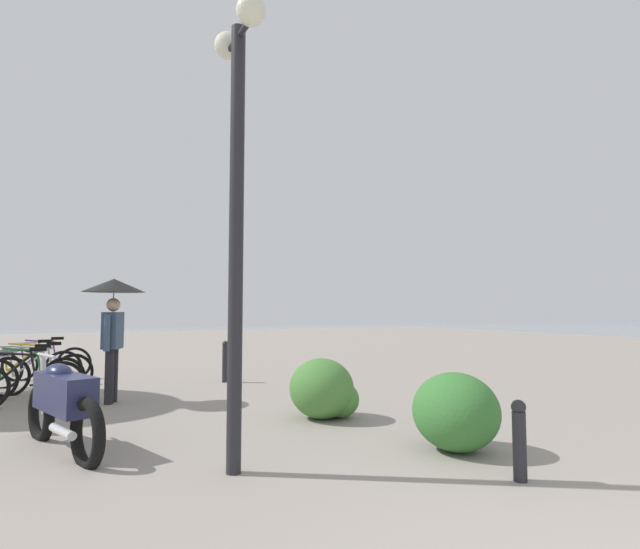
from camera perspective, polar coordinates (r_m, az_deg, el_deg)
lamppost at (r=5.06m, az=-9.39°, el=12.03°), size 0.98×0.28×4.44m
motorcycle at (r=6.30m, az=-27.16°, el=-12.88°), size 2.11×0.75×1.06m
bicycle_black at (r=9.29m, az=-30.60°, el=-10.64°), size 0.13×1.77×0.95m
bicycle_green at (r=10.14m, az=-30.03°, el=-10.05°), size 0.43×1.74×0.95m
bicycle_white at (r=10.64m, az=-29.04°, el=-9.78°), size 0.29×1.76×0.95m
bicycle_yellow at (r=11.59m, az=-29.75°, el=-9.23°), size 0.09×1.77×0.95m
bicycle_purple at (r=12.57m, az=-28.54°, el=-8.82°), size 0.33×1.76×0.95m
pedestrian at (r=8.97m, az=-22.39°, el=-3.19°), size 1.00×1.00×2.03m
bollard_near at (r=5.05m, az=21.67°, el=-16.88°), size 0.13×0.13×0.72m
bollard_mid at (r=10.90m, az=-10.71°, el=-9.57°), size 0.13×0.13×0.86m
shrub_low at (r=7.31m, az=2.18°, el=-13.94°), size 0.61×0.55×0.52m
shrub_round at (r=5.82m, az=15.12°, el=-14.78°), size 0.99×0.89×0.84m
shrub_wide at (r=7.23m, az=0.17°, el=-12.78°), size 0.98×0.88×0.83m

